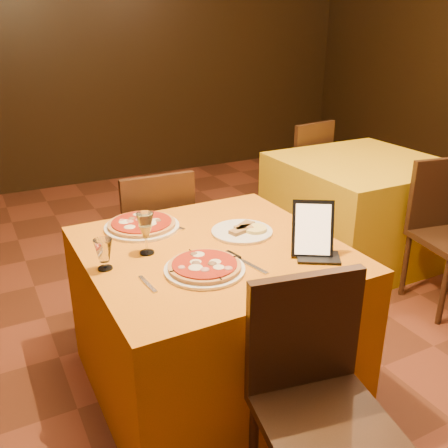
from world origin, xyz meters
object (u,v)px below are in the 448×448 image
main_table (213,319)px  water_glass (104,254)px  chair_main_near (325,422)px  chair_main_far (151,239)px  pizza_far (142,225)px  wine_glass (146,233)px  side_table (359,209)px  tablet (313,229)px  pizza_near (205,268)px  chair_side_far (296,171)px

main_table → water_glass: water_glass is taller
main_table → water_glass: size_ratio=8.46×
chair_main_near → chair_main_far: same height
pizza_far → wine_glass: (-0.07, -0.28, 0.08)m
main_table → pizza_far: bearing=119.7°
pizza_far → water_glass: (-0.27, -0.34, 0.05)m
side_table → main_table: bearing=-153.5°
water_glass → tablet: bearing=-18.7°
pizza_near → water_glass: 0.41m
chair_side_far → chair_main_far: bearing=17.9°
chair_main_near → pizza_near: size_ratio=2.76×
side_table → chair_main_near: bearing=-134.8°
pizza_near → pizza_far: 0.55m
main_table → wine_glass: 0.55m
main_table → side_table: (1.64, 0.82, 0.00)m
chair_side_far → wine_glass: wine_glass is taller
chair_side_far → tablet: tablet is taller
main_table → tablet: (0.35, -0.26, 0.49)m
side_table → chair_main_far: 1.64m
chair_side_far → water_glass: (-2.12, -1.62, 0.36)m
pizza_far → tablet: 0.84m
side_table → chair_main_far: chair_main_far is taller
chair_main_near → pizza_far: bearing=110.4°
wine_glass → tablet: size_ratio=0.78×
side_table → chair_side_far: 0.82m
pizza_near → water_glass: bearing=149.5°
chair_main_far → pizza_far: (-0.20, -0.48, 0.31)m
main_table → wine_glass: bearing=164.5°
chair_main_near → chair_side_far: (1.64, 2.47, 0.00)m
main_table → side_table: bearing=26.5°
side_table → chair_side_far: chair_side_far is taller
chair_main_near → tablet: size_ratio=3.73×
wine_glass → side_table: bearing=21.1°
chair_side_far → pizza_near: bearing=38.0°
pizza_near → main_table: bearing=56.0°
chair_main_far → wine_glass: wine_glass is taller
tablet → main_table: bearing=174.8°
water_glass → side_table: bearing=20.7°
chair_main_near → chair_side_far: same height
chair_main_far → wine_glass: size_ratio=4.79×
chair_main_near → pizza_far: (-0.20, 1.19, 0.31)m
main_table → chair_side_far: (1.64, 1.63, 0.08)m
main_table → pizza_near: pizza_near is taller
side_table → wine_glass: size_ratio=5.79×
chair_main_near → chair_side_far: size_ratio=1.00×
chair_side_far → wine_glass: bearing=31.2°
main_table → chair_main_near: chair_main_near is taller
chair_main_far → pizza_far: chair_main_far is taller
chair_main_near → wine_glass: wine_glass is taller
pizza_far → pizza_near: bearing=-82.1°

